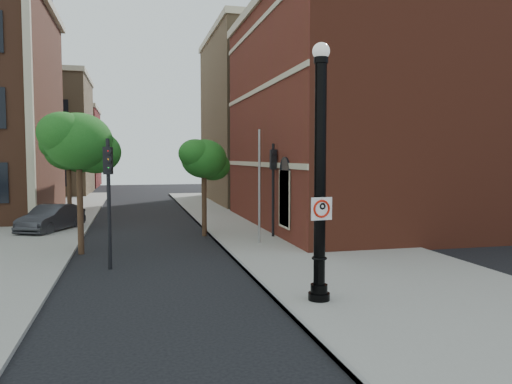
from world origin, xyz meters
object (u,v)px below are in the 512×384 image
object	(u,v)px
no_parking_sign	(322,209)
traffic_signal_left	(109,182)
lamppost	(320,186)
traffic_signal_right	(273,175)
parked_car	(51,218)

from	to	relation	value
no_parking_sign	traffic_signal_left	xyz separation A→B (m)	(-5.51, 5.82, 0.48)
lamppost	traffic_signal_right	xyz separation A→B (m)	(1.74, 10.49, -0.09)
traffic_signal_left	traffic_signal_right	world-z (taller)	traffic_signal_right
parked_car	traffic_signal_left	size ratio (longest dim) A/B	0.96
lamppost	parked_car	bearing A→B (deg)	119.94
lamppost	traffic_signal_left	xyz separation A→B (m)	(-5.52, 5.65, -0.10)
lamppost	traffic_signal_right	size ratio (longest dim) A/B	1.50
lamppost	no_parking_sign	size ratio (longest dim) A/B	11.50
traffic_signal_right	lamppost	bearing A→B (deg)	-100.22
no_parking_sign	traffic_signal_right	distance (m)	10.82
traffic_signal_left	no_parking_sign	bearing A→B (deg)	-33.96
lamppost	no_parking_sign	bearing A→B (deg)	-95.12
no_parking_sign	parked_car	world-z (taller)	no_parking_sign
no_parking_sign	parked_car	size ratio (longest dim) A/B	0.14
no_parking_sign	traffic_signal_left	bearing A→B (deg)	127.73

